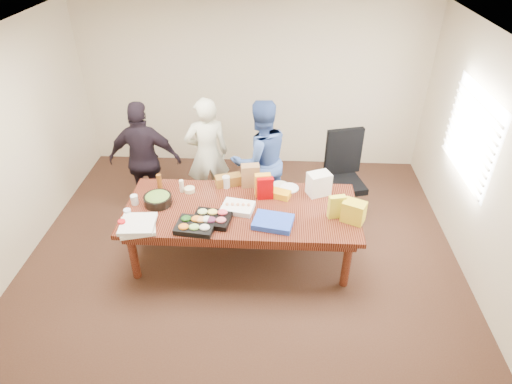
# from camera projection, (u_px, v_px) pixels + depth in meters

# --- Properties ---
(floor) EXTENTS (5.50, 5.00, 0.02)m
(floor) POSITION_uv_depth(u_px,v_px,m) (242.00, 255.00, 5.69)
(floor) COLOR #47301E
(floor) RESTS_ON ground
(ceiling) EXTENTS (5.50, 5.00, 0.02)m
(ceiling) POSITION_uv_depth(u_px,v_px,m) (237.00, 41.00, 4.18)
(ceiling) COLOR white
(ceiling) RESTS_ON wall_back
(wall_back) EXTENTS (5.50, 0.04, 2.70)m
(wall_back) POSITION_uv_depth(u_px,v_px,m) (253.00, 86.00, 7.01)
(wall_back) COLOR beige
(wall_back) RESTS_ON floor
(wall_front) EXTENTS (5.50, 0.04, 2.70)m
(wall_front) POSITION_uv_depth(u_px,v_px,m) (209.00, 357.00, 2.86)
(wall_front) COLOR beige
(wall_front) RESTS_ON floor
(wall_left) EXTENTS (0.04, 5.00, 2.70)m
(wall_left) POSITION_uv_depth(u_px,v_px,m) (3.00, 159.00, 5.05)
(wall_left) COLOR beige
(wall_left) RESTS_ON floor
(wall_right) EXTENTS (0.04, 5.00, 2.70)m
(wall_right) POSITION_uv_depth(u_px,v_px,m) (490.00, 171.00, 4.82)
(wall_right) COLOR beige
(wall_right) RESTS_ON floor
(window_panel) EXTENTS (0.03, 1.40, 1.10)m
(window_panel) POSITION_uv_depth(u_px,v_px,m) (471.00, 135.00, 5.23)
(window_panel) COLOR white
(window_panel) RESTS_ON wall_right
(window_blinds) EXTENTS (0.04, 1.36, 1.00)m
(window_blinds) POSITION_uv_depth(u_px,v_px,m) (468.00, 135.00, 5.23)
(window_blinds) COLOR beige
(window_blinds) RESTS_ON wall_right
(conference_table) EXTENTS (2.80, 1.20, 0.75)m
(conference_table) POSITION_uv_depth(u_px,v_px,m) (242.00, 232.00, 5.48)
(conference_table) COLOR #4C1C0F
(conference_table) RESTS_ON floor
(office_chair) EXTENTS (0.76, 0.76, 1.22)m
(office_chair) POSITION_uv_depth(u_px,v_px,m) (343.00, 181.00, 6.03)
(office_chair) COLOR black
(office_chair) RESTS_ON floor
(person_center) EXTENTS (0.71, 0.56, 1.69)m
(person_center) POSITION_uv_depth(u_px,v_px,m) (207.00, 154.00, 6.18)
(person_center) COLOR beige
(person_center) RESTS_ON floor
(person_right) EXTENTS (1.03, 0.94, 1.73)m
(person_right) POSITION_uv_depth(u_px,v_px,m) (260.00, 160.00, 6.01)
(person_right) COLOR #345195
(person_right) RESTS_ON floor
(person_left) EXTENTS (1.00, 0.43, 1.69)m
(person_left) POSITION_uv_depth(u_px,v_px,m) (145.00, 160.00, 6.05)
(person_left) COLOR black
(person_left) RESTS_ON floor
(veggie_tray) EXTENTS (0.46, 0.38, 0.06)m
(veggie_tray) POSITION_uv_depth(u_px,v_px,m) (195.00, 226.00, 4.93)
(veggie_tray) COLOR black
(veggie_tray) RESTS_ON conference_table
(fruit_tray) EXTENTS (0.47, 0.39, 0.06)m
(fruit_tray) POSITION_uv_depth(u_px,v_px,m) (212.00, 219.00, 5.04)
(fruit_tray) COLOR black
(fruit_tray) RESTS_ON conference_table
(sheet_cake) EXTENTS (0.42, 0.34, 0.06)m
(sheet_cake) POSITION_uv_depth(u_px,v_px,m) (238.00, 207.00, 5.22)
(sheet_cake) COLOR white
(sheet_cake) RESTS_ON conference_table
(salad_bowl) EXTENTS (0.42, 0.42, 0.11)m
(salad_bowl) POSITION_uv_depth(u_px,v_px,m) (158.00, 200.00, 5.31)
(salad_bowl) COLOR black
(salad_bowl) RESTS_ON conference_table
(chip_bag_blue) EXTENTS (0.50, 0.41, 0.07)m
(chip_bag_blue) POSITION_uv_depth(u_px,v_px,m) (273.00, 222.00, 4.99)
(chip_bag_blue) COLOR blue
(chip_bag_blue) RESTS_ON conference_table
(chip_bag_red) EXTENTS (0.21, 0.11, 0.29)m
(chip_bag_red) POSITION_uv_depth(u_px,v_px,m) (265.00, 188.00, 5.37)
(chip_bag_red) COLOR #A80002
(chip_bag_red) RESTS_ON conference_table
(chip_bag_yellow) EXTENTS (0.20, 0.12, 0.28)m
(chip_bag_yellow) POSITION_uv_depth(u_px,v_px,m) (336.00, 207.00, 5.05)
(chip_bag_yellow) COLOR yellow
(chip_bag_yellow) RESTS_ON conference_table
(chip_bag_orange) EXTENTS (0.21, 0.12, 0.30)m
(chip_bag_orange) POSITION_uv_depth(u_px,v_px,m) (263.00, 185.00, 5.41)
(chip_bag_orange) COLOR orange
(chip_bag_orange) RESTS_ON conference_table
(mayo_jar) EXTENTS (0.12, 0.12, 0.15)m
(mayo_jar) POSITION_uv_depth(u_px,v_px,m) (226.00, 182.00, 5.61)
(mayo_jar) COLOR silver
(mayo_jar) RESTS_ON conference_table
(mustard_bottle) EXTENTS (0.07, 0.07, 0.18)m
(mustard_bottle) POSITION_uv_depth(u_px,v_px,m) (265.00, 183.00, 5.57)
(mustard_bottle) COLOR gold
(mustard_bottle) RESTS_ON conference_table
(dressing_bottle) EXTENTS (0.07, 0.07, 0.20)m
(dressing_bottle) POSITION_uv_depth(u_px,v_px,m) (159.00, 181.00, 5.59)
(dressing_bottle) COLOR brown
(dressing_bottle) RESTS_ON conference_table
(ranch_bottle) EXTENTS (0.06, 0.06, 0.17)m
(ranch_bottle) POSITION_uv_depth(u_px,v_px,m) (182.00, 186.00, 5.52)
(ranch_bottle) COLOR beige
(ranch_bottle) RESTS_ON conference_table
(banana_bunch) EXTENTS (0.29, 0.22, 0.08)m
(banana_bunch) POSITION_uv_depth(u_px,v_px,m) (280.00, 194.00, 5.44)
(banana_bunch) COLOR #FCAE14
(banana_bunch) RESTS_ON conference_table
(bread_loaf) EXTENTS (0.36, 0.24, 0.13)m
(bread_loaf) POSITION_uv_depth(u_px,v_px,m) (228.00, 180.00, 5.66)
(bread_loaf) COLOR brown
(bread_loaf) RESTS_ON conference_table
(kraft_bag) EXTENTS (0.25, 0.17, 0.30)m
(kraft_bag) POSITION_uv_depth(u_px,v_px,m) (250.00, 176.00, 5.60)
(kraft_bag) COLOR olive
(kraft_bag) RESTS_ON conference_table
(red_cup) EXTENTS (0.09, 0.09, 0.11)m
(red_cup) POSITION_uv_depth(u_px,v_px,m) (122.00, 225.00, 4.91)
(red_cup) COLOR red
(red_cup) RESTS_ON conference_table
(clear_cup_a) EXTENTS (0.09, 0.09, 0.11)m
(clear_cup_a) POSITION_uv_depth(u_px,v_px,m) (128.00, 214.00, 5.08)
(clear_cup_a) COLOR silver
(clear_cup_a) RESTS_ON conference_table
(clear_cup_b) EXTENTS (0.10, 0.10, 0.12)m
(clear_cup_b) POSITION_uv_depth(u_px,v_px,m) (134.00, 200.00, 5.31)
(clear_cup_b) COLOR white
(clear_cup_b) RESTS_ON conference_table
(pizza_box_lower) EXTENTS (0.47, 0.47, 0.04)m
(pizza_box_lower) POSITION_uv_depth(u_px,v_px,m) (138.00, 226.00, 4.94)
(pizza_box_lower) COLOR white
(pizza_box_lower) RESTS_ON conference_table
(pizza_box_upper) EXTENTS (0.41, 0.41, 0.04)m
(pizza_box_upper) POSITION_uv_depth(u_px,v_px,m) (138.00, 224.00, 4.90)
(pizza_box_upper) COLOR silver
(pizza_box_upper) RESTS_ON pizza_box_lower
(plate_a) EXTENTS (0.28, 0.28, 0.01)m
(plate_a) POSITION_uv_depth(u_px,v_px,m) (289.00, 188.00, 5.62)
(plate_a) COLOR white
(plate_a) RESTS_ON conference_table
(plate_b) EXTENTS (0.28, 0.28, 0.01)m
(plate_b) POSITION_uv_depth(u_px,v_px,m) (280.00, 185.00, 5.68)
(plate_b) COLOR beige
(plate_b) RESTS_ON conference_table
(dip_bowl_a) EXTENTS (0.15, 0.15, 0.06)m
(dip_bowl_a) POSITION_uv_depth(u_px,v_px,m) (264.00, 190.00, 5.54)
(dip_bowl_a) COLOR beige
(dip_bowl_a) RESTS_ON conference_table
(dip_bowl_b) EXTENTS (0.17, 0.17, 0.05)m
(dip_bowl_b) POSITION_uv_depth(u_px,v_px,m) (190.00, 190.00, 5.55)
(dip_bowl_b) COLOR beige
(dip_bowl_b) RESTS_ON conference_table
(grocery_bag_white) EXTENTS (0.33, 0.29, 0.29)m
(grocery_bag_white) POSITION_uv_depth(u_px,v_px,m) (319.00, 184.00, 5.45)
(grocery_bag_white) COLOR white
(grocery_bag_white) RESTS_ON conference_table
(grocery_bag_yellow) EXTENTS (0.31, 0.27, 0.25)m
(grocery_bag_yellow) POSITION_uv_depth(u_px,v_px,m) (354.00, 212.00, 4.99)
(grocery_bag_yellow) COLOR gold
(grocery_bag_yellow) RESTS_ON conference_table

